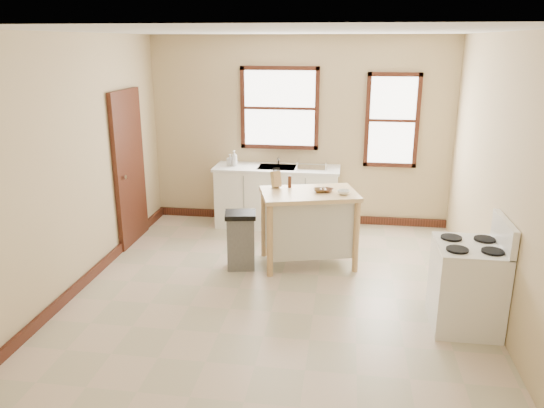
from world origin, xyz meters
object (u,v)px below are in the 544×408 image
Objects in this scene: knife_block at (276,180)px; bowl_b at (327,190)px; bowl_c at (344,192)px; trash_bin at (241,240)px; kitchen_island at (308,228)px; pepper_grinder at (290,182)px; gas_stove at (468,273)px; soap_bottle_b at (230,160)px; dish_rack at (312,165)px; bowl_a at (320,190)px; soap_bottle_a at (234,158)px.

knife_block is 1.26× the size of bowl_b.
bowl_c reaches higher than trash_bin.
pepper_grinder reaches higher than kitchen_island.
knife_block is 0.18× the size of gas_stove.
soap_bottle_b is 1.95m from kitchen_island.
dish_rack is 2.89× the size of pepper_grinder.
soap_bottle_b reaches higher than trash_bin.
pepper_grinder is 0.42m from bowl_a.
bowl_c reaches higher than kitchen_island.
soap_bottle_b is 0.87× the size of knife_block.
kitchen_island is at bearing 6.65° from trash_bin.
pepper_grinder is at bearing 165.10° from bowl_b.
soap_bottle_a is at bearing 129.36° from pepper_grinder.
gas_stove is at bearing -41.35° from bowl_a.
kitchen_island is 7.25× the size of bowl_b.
dish_rack is 1.33m from bowl_b.
knife_block is 1.30× the size of bowl_c.
trash_bin is 2.68m from gas_stove.
bowl_c is (0.21, -0.09, 0.00)m from bowl_b.
soap_bottle_a is 0.32× the size of trash_bin.
dish_rack reaches higher than bowl_a.
bowl_c is (1.71, -1.40, -0.04)m from soap_bottle_b.
soap_bottle_a is 1.48× the size of bowl_b.
bowl_a reaches higher than trash_bin.
bowl_b reaches higher than kitchen_island.
kitchen_island is at bearing -77.78° from dish_rack.
kitchen_island is 7.47× the size of bowl_c.
pepper_grinder reaches higher than bowl_a.
bowl_c is at bearing -22.60° from bowl_b.
gas_stove is (1.70, -2.66, -0.41)m from dish_rack.
bowl_c is at bearing -0.92° from trash_bin.
bowl_a is (0.13, 0.02, 0.49)m from kitchen_island.
bowl_b is 0.22m from bowl_c.
bowl_a is 1.02× the size of bowl_b.
bowl_c is 1.81m from gas_stove.
bowl_a is at bearing -72.28° from dish_rack.
bowl_a is 0.22× the size of trash_bin.
bowl_b is (0.27, -1.30, -0.01)m from dish_rack.
trash_bin is (-1.23, -0.21, -0.60)m from bowl_c.
kitchen_island is 0.65m from bowl_c.
gas_stove is (1.52, -1.33, -0.40)m from bowl_a.
soap_bottle_a reaches higher than dish_rack.
bowl_a is (0.39, -0.15, -0.06)m from pepper_grinder.
bowl_c is at bearing -21.29° from kitchen_island.
trash_bin is at bearing -105.50° from dish_rack.
pepper_grinder reaches higher than bowl_b.
gas_stove reaches higher than soap_bottle_b.
dish_rack is 1.47m from bowl_c.
bowl_a is 0.30m from bowl_c.
kitchen_island is at bearing 141.39° from gas_stove.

